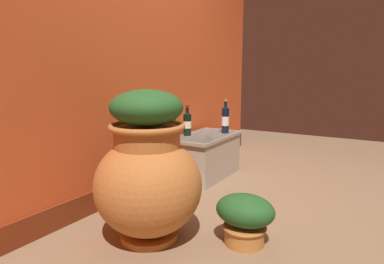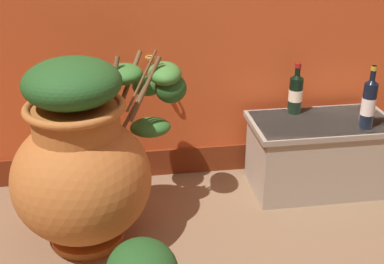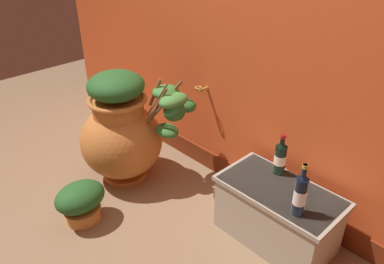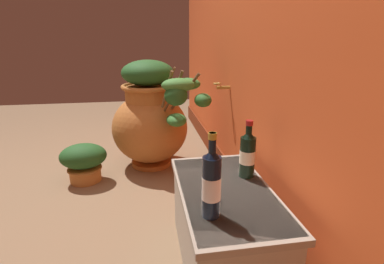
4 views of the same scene
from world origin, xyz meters
name	(u,v)px [view 2 (image 2 of 4)]	position (x,y,z in m)	size (l,w,h in m)	color
terracotta_urn	(84,160)	(-0.61, 0.52, 0.43)	(0.85, 0.79, 0.92)	#C17033
stone_ledge	(319,152)	(0.67, 0.82, 0.22)	(0.79, 0.42, 0.42)	#B2A893
wine_bottle_left	(369,102)	(0.86, 0.70, 0.56)	(0.07, 0.07, 0.34)	black
wine_bottle_middle	(296,92)	(0.55, 0.96, 0.54)	(0.08, 0.08, 0.29)	black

